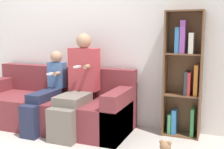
# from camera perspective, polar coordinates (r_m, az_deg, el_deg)

# --- Properties ---
(ground_plane) EXTENTS (14.00, 14.00, 0.00)m
(ground_plane) POSITION_cam_1_polar(r_m,az_deg,el_deg) (3.60, -15.06, -12.53)
(ground_plane) COLOR #BCB2A8
(back_wall) EXTENTS (10.00, 0.06, 2.55)m
(back_wall) POSITION_cam_1_polar(r_m,az_deg,el_deg) (4.15, -7.89, 8.48)
(back_wall) COLOR silver
(back_wall) RESTS_ON ground_plane
(couch) EXTENTS (2.14, 0.81, 0.79)m
(couch) POSITION_cam_1_polar(r_m,az_deg,el_deg) (3.94, -11.72, -6.40)
(couch) COLOR maroon
(couch) RESTS_ON ground_plane
(adult_seated) EXTENTS (0.39, 0.76, 1.26)m
(adult_seated) POSITION_cam_1_polar(r_m,az_deg,el_deg) (3.58, -7.03, -1.77)
(adult_seated) COLOR #70665B
(adult_seated) RESTS_ON ground_plane
(child_seated) EXTENTS (0.25, 0.77, 1.02)m
(child_seated) POSITION_cam_1_polar(r_m,az_deg,el_deg) (3.78, -13.35, -3.42)
(child_seated) COLOR #232842
(child_seated) RESTS_ON ground_plane
(bookshelf) EXTENTS (0.45, 0.25, 1.53)m
(bookshelf) POSITION_cam_1_polar(r_m,az_deg,el_deg) (3.54, 14.41, -0.30)
(bookshelf) COLOR brown
(bookshelf) RESTS_ON ground_plane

